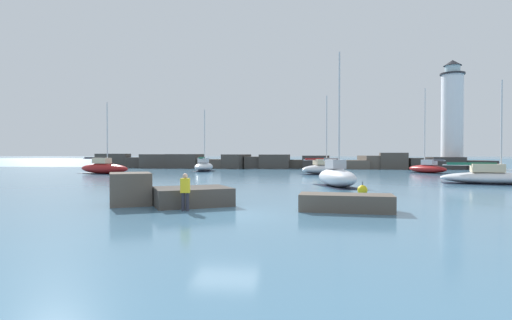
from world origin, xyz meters
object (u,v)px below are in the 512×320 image
at_px(sailboat_moored_2, 323,169).
at_px(sailboat_moored_4, 492,177).
at_px(sailboat_moored_0, 337,176).
at_px(sailboat_moored_1, 204,166).
at_px(sailboat_moored_5, 104,168).
at_px(mooring_buoy_orange_near, 362,190).
at_px(lighthouse, 452,121).
at_px(person_on_rocks, 185,190).
at_px(sailboat_moored_3, 427,168).

bearing_deg(sailboat_moored_2, sailboat_moored_4, -47.96).
relative_size(sailboat_moored_0, sailboat_moored_1, 1.14).
xyz_separation_m(sailboat_moored_1, sailboat_moored_5, (-9.97, -8.16, 0.03)).
relative_size(sailboat_moored_0, mooring_buoy_orange_near, 12.33).
bearing_deg(sailboat_moored_5, lighthouse, 23.86).
bearing_deg(sailboat_moored_2, sailboat_moored_1, 157.06).
distance_m(sailboat_moored_2, person_on_rocks, 30.97).
relative_size(sailboat_moored_1, person_on_rocks, 5.35).
bearing_deg(lighthouse, person_on_rocks, -120.31).
bearing_deg(lighthouse, sailboat_moored_3, -119.32).
distance_m(sailboat_moored_5, person_on_rocks, 33.56).
bearing_deg(sailboat_moored_2, sailboat_moored_5, -176.36).
distance_m(sailboat_moored_1, sailboat_moored_3, 28.36).
xyz_separation_m(sailboat_moored_1, sailboat_moored_3, (28.26, -2.32, -0.04)).
relative_size(sailboat_moored_0, sailboat_moored_5, 1.15).
bearing_deg(sailboat_moored_1, sailboat_moored_0, -57.12).
bearing_deg(lighthouse, sailboat_moored_5, -156.14).
distance_m(sailboat_moored_3, person_on_rocks, 39.86).
bearing_deg(person_on_rocks, sailboat_moored_0, 60.10).
bearing_deg(sailboat_moored_3, sailboat_moored_0, -121.24).
relative_size(sailboat_moored_1, sailboat_moored_5, 1.00).
bearing_deg(mooring_buoy_orange_near, sailboat_moored_3, 65.99).
relative_size(sailboat_moored_1, sailboat_moored_3, 0.80).
xyz_separation_m(sailboat_moored_0, sailboat_moored_5, (-25.27, 15.52, -0.06)).
distance_m(lighthouse, sailboat_moored_3, 18.23).
relative_size(sailboat_moored_5, mooring_buoy_orange_near, 10.77).
height_order(lighthouse, person_on_rocks, lighthouse).
bearing_deg(sailboat_moored_4, sailboat_moored_2, 132.04).
distance_m(lighthouse, sailboat_moored_5, 51.30).
xyz_separation_m(sailboat_moored_1, sailboat_moored_4, (27.56, -19.96, -0.11)).
distance_m(sailboat_moored_5, mooring_buoy_orange_near, 33.69).
distance_m(sailboat_moored_1, sailboat_moored_4, 34.03).
bearing_deg(lighthouse, mooring_buoy_orange_near, -115.94).
bearing_deg(sailboat_moored_0, sailboat_moored_2, 89.47).
height_order(sailboat_moored_1, sailboat_moored_5, sailboat_moored_1).
distance_m(sailboat_moored_3, sailboat_moored_5, 38.67).
bearing_deg(mooring_buoy_orange_near, sailboat_moored_4, 39.68).
distance_m(sailboat_moored_0, person_on_rocks, 14.87).
distance_m(mooring_buoy_orange_near, person_on_rocks, 11.01).
relative_size(sailboat_moored_3, sailboat_moored_5, 1.25).
xyz_separation_m(sailboat_moored_0, sailboat_moored_4, (12.25, 3.72, -0.20)).
bearing_deg(person_on_rocks, sailboat_moored_1, 102.18).
height_order(sailboat_moored_0, sailboat_moored_4, sailboat_moored_0).
relative_size(sailboat_moored_4, mooring_buoy_orange_near, 10.42).
bearing_deg(sailboat_moored_0, sailboat_moored_1, 122.88).
xyz_separation_m(lighthouse, sailboat_moored_2, (-21.07, -18.95, -6.85)).
height_order(sailboat_moored_5, mooring_buoy_orange_near, sailboat_moored_5).
bearing_deg(sailboat_moored_0, lighthouse, 59.54).
height_order(sailboat_moored_1, sailboat_moored_4, sailboat_moored_1).
xyz_separation_m(sailboat_moored_4, person_on_rocks, (-19.67, -16.61, 0.30)).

